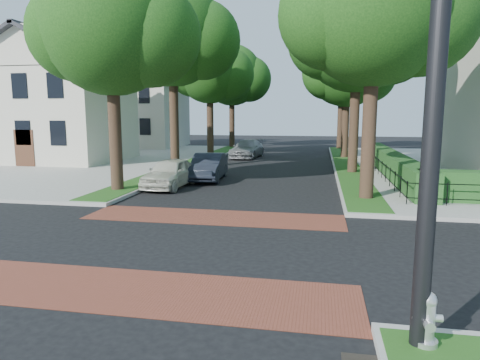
% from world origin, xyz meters
% --- Properties ---
extents(ground, '(120.00, 120.00, 0.00)m').
position_xyz_m(ground, '(0.00, 0.00, 0.00)').
color(ground, black).
rests_on(ground, ground).
extents(sidewalk_nw, '(30.00, 30.00, 0.15)m').
position_xyz_m(sidewalk_nw, '(-19.50, 19.00, 0.07)').
color(sidewalk_nw, gray).
rests_on(sidewalk_nw, ground).
extents(crosswalk_far, '(9.00, 2.20, 0.01)m').
position_xyz_m(crosswalk_far, '(0.00, 3.20, 0.01)').
color(crosswalk_far, brown).
rests_on(crosswalk_far, ground).
extents(crosswalk_near, '(9.00, 2.20, 0.01)m').
position_xyz_m(crosswalk_near, '(0.00, -3.20, 0.01)').
color(crosswalk_near, brown).
rests_on(crosswalk_near, ground).
extents(grass_strip_ne, '(1.60, 29.80, 0.02)m').
position_xyz_m(grass_strip_ne, '(5.40, 19.10, 0.16)').
color(grass_strip_ne, '#1C4915').
rests_on(grass_strip_ne, sidewalk_ne).
extents(grass_strip_nw, '(1.60, 29.80, 0.02)m').
position_xyz_m(grass_strip_nw, '(-5.40, 19.10, 0.16)').
color(grass_strip_nw, '#1C4915').
rests_on(grass_strip_nw, sidewalk_nw).
extents(tree_right_near, '(7.75, 6.67, 10.66)m').
position_xyz_m(tree_right_near, '(5.60, 7.24, 7.63)').
color(tree_right_near, black).
rests_on(tree_right_near, sidewalk_ne).
extents(tree_right_mid, '(8.25, 7.09, 11.22)m').
position_xyz_m(tree_right_mid, '(5.61, 15.25, 7.99)').
color(tree_right_mid, black).
rests_on(tree_right_mid, sidewalk_ne).
extents(tree_right_far, '(7.25, 6.23, 9.74)m').
position_xyz_m(tree_right_far, '(5.60, 24.22, 6.91)').
color(tree_right_far, black).
rests_on(tree_right_far, sidewalk_ne).
extents(tree_right_back, '(7.50, 6.45, 10.20)m').
position_xyz_m(tree_right_back, '(5.60, 33.23, 7.27)').
color(tree_right_back, black).
rests_on(tree_right_back, sidewalk_ne).
extents(tree_left_near, '(7.50, 6.45, 10.20)m').
position_xyz_m(tree_left_near, '(-5.40, 7.23, 7.27)').
color(tree_left_near, black).
rests_on(tree_left_near, sidewalk_nw).
extents(tree_left_mid, '(8.00, 6.88, 11.48)m').
position_xyz_m(tree_left_mid, '(-5.39, 15.24, 8.34)').
color(tree_left_mid, black).
rests_on(tree_left_mid, sidewalk_nw).
extents(tree_left_far, '(7.00, 6.02, 9.86)m').
position_xyz_m(tree_left_far, '(-5.40, 24.22, 7.12)').
color(tree_left_far, black).
rests_on(tree_left_far, sidewalk_nw).
extents(tree_left_back, '(7.75, 6.66, 10.44)m').
position_xyz_m(tree_left_back, '(-5.40, 33.24, 7.41)').
color(tree_left_back, black).
rests_on(tree_left_back, sidewalk_nw).
extents(hedge_main_road, '(1.00, 18.00, 1.20)m').
position_xyz_m(hedge_main_road, '(7.70, 15.00, 0.75)').
color(hedge_main_road, '#17441B').
rests_on(hedge_main_road, sidewalk_ne).
extents(fence_main_road, '(0.06, 18.00, 0.90)m').
position_xyz_m(fence_main_road, '(6.90, 15.00, 0.60)').
color(fence_main_road, black).
rests_on(fence_main_road, sidewalk_ne).
extents(house_left_near, '(10.00, 9.00, 10.14)m').
position_xyz_m(house_left_near, '(-15.49, 17.99, 5.04)').
color(house_left_near, beige).
rests_on(house_left_near, sidewalk_nw).
extents(house_left_far, '(10.00, 9.00, 10.14)m').
position_xyz_m(house_left_far, '(-15.49, 31.99, 5.04)').
color(house_left_far, '#B9B6A6').
rests_on(house_left_far, sidewalk_nw).
extents(traffic_signal, '(2.17, 2.00, 8.00)m').
position_xyz_m(traffic_signal, '(4.89, -4.41, 4.71)').
color(traffic_signal, black).
rests_on(traffic_signal, sidewalk_se).
extents(parked_car_front, '(1.90, 4.30, 1.44)m').
position_xyz_m(parked_car_front, '(-3.60, 8.79, 0.72)').
color(parked_car_front, beige).
rests_on(parked_car_front, ground).
extents(parked_car_middle, '(1.85, 4.49, 1.44)m').
position_xyz_m(parked_car_middle, '(-2.36, 11.41, 0.72)').
color(parked_car_middle, '#1D222C').
rests_on(parked_car_middle, ground).
extents(parked_car_rear, '(2.48, 5.17, 1.45)m').
position_xyz_m(parked_car_rear, '(-2.30, 23.66, 0.73)').
color(parked_car_rear, gray).
rests_on(parked_car_rear, ground).
extents(fire_hydrant, '(0.45, 0.44, 0.88)m').
position_xyz_m(fire_hydrant, '(5.20, -4.61, 0.57)').
color(fire_hydrant, silver).
rests_on(fire_hydrant, sidewalk_se).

